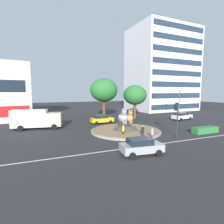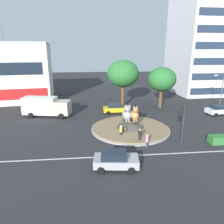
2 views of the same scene
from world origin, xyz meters
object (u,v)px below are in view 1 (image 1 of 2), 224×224
Objects in this scene: pedestrian_yellow_shirt at (123,130)px; pedestrian_black_shirt at (143,132)px; cat_statue_tabby at (129,118)px; pedestrian_pink_shirt at (152,134)px; delivery_box_truck at (36,119)px; second_tree_near_tower at (135,95)px; hatchback_near_shophouse at (102,119)px; parked_car_right at (141,146)px; streetlight_arm at (179,101)px; traffic_light_mast at (177,112)px; broadleaf_tree_behind_island at (104,90)px; office_tower at (161,70)px; cat_statue_grey at (123,117)px; sedan_on_far_lane at (182,116)px.

pedestrian_black_shirt reaches higher than pedestrian_yellow_shirt.
cat_statue_tabby is at bearing 89.92° from pedestrian_yellow_shirt.
pedestrian_black_shirt is (-0.46, 1.44, 0.04)m from pedestrian_pink_shirt.
pedestrian_black_shirt is 0.21× the size of delivery_box_truck.
second_tree_near_tower reaches higher than pedestrian_black_shirt.
pedestrian_yellow_shirt is at bearing -95.10° from hatchback_near_shophouse.
second_tree_near_tower is 1.78× the size of parked_car_right.
pedestrian_yellow_shirt is (-19.14, -10.43, -2.96)m from streetlight_arm.
streetlight_arm is at bearing -44.67° from traffic_light_mast.
traffic_light_mast is at bearing -69.20° from hatchback_near_shophouse.
broadleaf_tree_behind_island is (0.10, 11.42, 4.18)m from cat_statue_tabby.
broadleaf_tree_behind_island is 16.47m from pedestrian_black_shirt.
pedestrian_pink_shirt is (0.27, -5.57, -1.28)m from cat_statue_tabby.
pedestrian_black_shirt is at bearing -132.82° from office_tower.
hatchback_near_shophouse is 0.56× the size of delivery_box_truck.
cat_statue_tabby is 14.87m from delivery_box_truck.
cat_statue_grey is 1.08× the size of cat_statue_tabby.
cat_statue_tabby is 5.72m from pedestrian_pink_shirt.
traffic_light_mast is (5.05, -5.53, 1.18)m from cat_statue_grey.
parked_car_right is (-28.56, -34.12, -12.10)m from office_tower.
pedestrian_yellow_shirt is at bearing -30.43° from delivery_box_truck.
cat_statue_tabby reaches higher than delivery_box_truck.
pedestrian_yellow_shirt is at bearing 16.42° from streetlight_arm.
delivery_box_truck is (-37.97, -17.67, -11.23)m from office_tower.
pedestrian_pink_shirt is (1.25, -5.62, -1.37)m from cat_statue_grey.
pedestrian_black_shirt is at bearing -116.23° from second_tree_near_tower.
pedestrian_pink_shirt is (-3.79, -0.09, -2.54)m from traffic_light_mast.
cat_statue_grey reaches higher than parked_car_right.
pedestrian_pink_shirt is (-16.72, -13.61, -2.94)m from streetlight_arm.
traffic_light_mast is at bearing 43.54° from cat_statue_grey.
hatchback_near_shophouse is at bearing -149.36° from office_tower.
broadleaf_tree_behind_island is at bearing 175.33° from second_tree_near_tower.
broadleaf_tree_behind_island is 17.51m from sedan_on_far_lane.
parked_car_right reaches higher than sedan_on_far_lane.
cat_statue_tabby is 0.50× the size of hatchback_near_shophouse.
traffic_light_mast is 0.62× the size of second_tree_near_tower.
traffic_light_mast is 14.78m from hatchback_near_shophouse.
cat_statue_tabby is at bearing -136.99° from office_tower.
sedan_on_far_lane is (-9.35, -19.42, -12.11)m from office_tower.
broadleaf_tree_behind_island reaches higher than pedestrian_yellow_shirt.
broadleaf_tree_behind_island is at bearing -83.88° from pedestrian_black_shirt.
second_tree_near_tower is at bearing -28.07° from streetlight_arm.
office_tower is 4.02× the size of streetlight_arm.
hatchback_near_shophouse is (-18.60, -0.11, -2.95)m from streetlight_arm.
parked_car_right is 18.97m from delivery_box_truck.
cat_statue_grey is at bearing 80.71° from parked_car_right.
office_tower is (20.91, 30.37, 9.55)m from traffic_light_mast.
traffic_light_mast reaches higher than hatchback_near_shophouse.
parked_car_right is at bearing 115.16° from traffic_light_mast.
streetlight_arm is 1.54× the size of parked_car_right.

